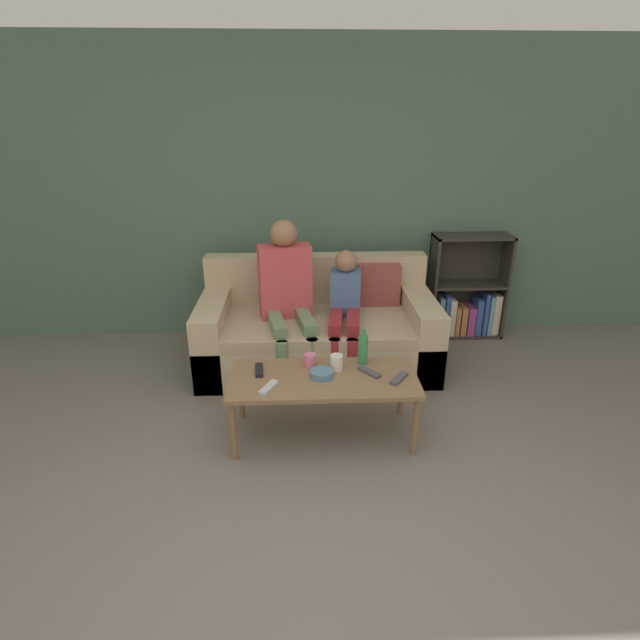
{
  "coord_description": "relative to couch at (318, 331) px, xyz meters",
  "views": [
    {
      "loc": [
        -0.03,
        -1.65,
        2.0
      ],
      "look_at": [
        0.11,
        1.64,
        0.62
      ],
      "focal_mm": 28.0,
      "sensor_mm": 36.0,
      "label": 1
    }
  ],
  "objects": [
    {
      "name": "person_adult",
      "position": [
        -0.25,
        -0.08,
        0.43
      ],
      "size": [
        0.48,
        0.72,
        1.23
      ],
      "rotation": [
        0.0,
        0.0,
        0.18
      ],
      "color": "#66845B",
      "rests_on": "ground_plane"
    },
    {
      "name": "cup_far",
      "position": [
        -0.09,
        -0.92,
        0.2
      ],
      "size": [
        0.08,
        0.08,
        0.09
      ],
      "color": "pink",
      "rests_on": "coffee_table"
    },
    {
      "name": "wall_back",
      "position": [
        -0.12,
        0.7,
        1.02
      ],
      "size": [
        12.0,
        0.06,
        2.6
      ],
      "color": "#4C6B56",
      "rests_on": "ground_plane"
    },
    {
      "name": "ground_plane",
      "position": [
        -0.12,
        -2.19,
        -0.28
      ],
      "size": [
        22.0,
        22.0,
        0.0
      ],
      "primitive_type": "plane",
      "color": "#70665B"
    },
    {
      "name": "tv_remote_3",
      "position": [
        0.46,
        -1.12,
        0.17
      ],
      "size": [
        0.14,
        0.17,
        0.02
      ],
      "rotation": [
        0.0,
        0.0,
        -0.64
      ],
      "color": "#47474C",
      "rests_on": "coffee_table"
    },
    {
      "name": "couch",
      "position": [
        0.0,
        0.0,
        0.0
      ],
      "size": [
        1.92,
        0.98,
        0.85
      ],
      "color": "tan",
      "rests_on": "ground_plane"
    },
    {
      "name": "cup_near",
      "position": [
        0.08,
        -0.97,
        0.21
      ],
      "size": [
        0.08,
        0.08,
        0.1
      ],
      "color": "silver",
      "rests_on": "coffee_table"
    },
    {
      "name": "bookshelf",
      "position": [
        1.42,
        0.54,
        0.07
      ],
      "size": [
        0.7,
        0.28,
        0.97
      ],
      "color": "#332D28",
      "rests_on": "ground_plane"
    },
    {
      "name": "tv_remote_2",
      "position": [
        -0.42,
        -0.97,
        0.17
      ],
      "size": [
        0.06,
        0.17,
        0.02
      ],
      "rotation": [
        0.0,
        0.0,
        0.09
      ],
      "color": "black",
      "rests_on": "coffee_table"
    },
    {
      "name": "coffee_table",
      "position": [
        -0.01,
        -1.06,
        0.11
      ],
      "size": [
        1.2,
        0.54,
        0.44
      ],
      "color": "brown",
      "rests_on": "ground_plane"
    },
    {
      "name": "person_child",
      "position": [
        0.21,
        -0.14,
        0.28
      ],
      "size": [
        0.3,
        0.68,
        0.98
      ],
      "rotation": [
        0.0,
        0.0,
        -0.11
      ],
      "color": "maroon",
      "rests_on": "ground_plane"
    },
    {
      "name": "bottle",
      "position": [
        0.26,
        -0.89,
        0.26
      ],
      "size": [
        0.06,
        0.06,
        0.25
      ],
      "color": "#33844C",
      "rests_on": "coffee_table"
    },
    {
      "name": "snack_bowl",
      "position": [
        -0.02,
        -1.06,
        0.18
      ],
      "size": [
        0.15,
        0.15,
        0.05
      ],
      "color": "teal",
      "rests_on": "coffee_table"
    },
    {
      "name": "tv_remote_1",
      "position": [
        -0.35,
        -1.2,
        0.17
      ],
      "size": [
        0.12,
        0.17,
        0.02
      ],
      "rotation": [
        0.0,
        0.0,
        -0.47
      ],
      "color": "#B7B7BC",
      "rests_on": "coffee_table"
    },
    {
      "name": "tv_remote_0",
      "position": [
        0.29,
        -1.03,
        0.17
      ],
      "size": [
        0.14,
        0.16,
        0.02
      ],
      "rotation": [
        0.0,
        0.0,
        0.66
      ],
      "color": "#47474C",
      "rests_on": "coffee_table"
    }
  ]
}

